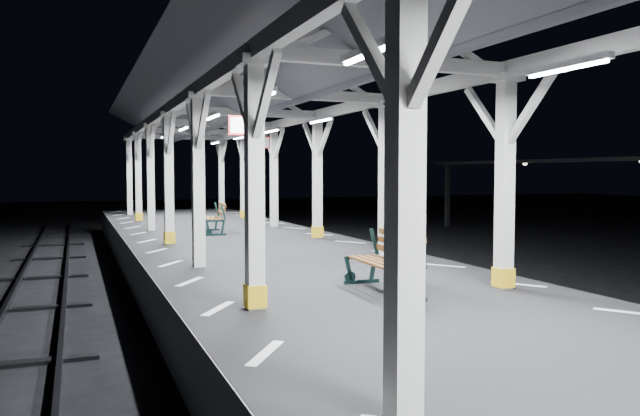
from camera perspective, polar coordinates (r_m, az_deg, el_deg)
ground at (r=7.78m, az=13.56°, el=-18.01°), size 120.00×120.00×0.00m
platform at (r=7.61m, az=13.61°, el=-14.50°), size 6.00×50.00×1.00m
hazard_stripes_left at (r=6.43m, az=-5.00°, el=-13.07°), size 1.00×48.00×0.01m
hazard_stripes_right at (r=9.08m, az=26.55°, el=-8.56°), size 1.00×48.00×0.01m
canopy at (r=7.45m, az=14.12°, el=16.73°), size 5.40×49.00×4.65m
bench_mid at (r=9.51m, az=6.27°, el=-4.77°), size 0.70×1.71×0.91m
bench_far at (r=18.91m, az=-9.51°, el=-0.83°), size 0.77×1.71×0.90m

